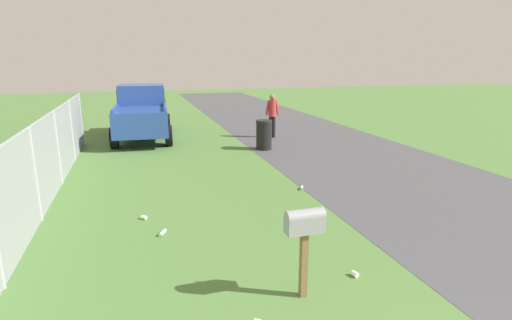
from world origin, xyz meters
The scene contains 10 objects.
road_asphalt centered at (6.00, -4.50, 0.00)m, with size 60.00×5.66×0.01m, color #47474C.
mailbox centered at (3.46, 0.13, 1.00)m, with size 0.22×0.52×1.24m.
pickup_truck centered at (15.57, 1.88, 1.10)m, with size 4.97×2.38×2.09m.
trash_bin centered at (12.20, -2.11, 0.52)m, with size 0.57×0.57×1.03m.
pedestrian centered at (14.18, -3.09, 1.01)m, with size 0.30×0.58×1.73m.
fence_section centered at (7.33, 4.06, 1.01)m, with size 15.13×0.07×1.89m.
litter_bottle_by_mailbox centered at (7.69, -1.64, 0.04)m, with size 0.07×0.07×0.22m, color #B2D8BF.
litter_bottle_midfield_b centered at (5.99, 1.81, 0.04)m, with size 0.07×0.07×0.22m, color #B2D8BF.
litter_cup_near_hydrant centered at (3.70, -0.80, 0.04)m, with size 0.08×0.08×0.10m, color white.
litter_cup_midfield_a centered at (6.83, 2.11, 0.04)m, with size 0.08×0.08×0.10m, color white.
Camera 1 is at (-0.98, 2.12, 3.12)m, focal length 28.28 mm.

